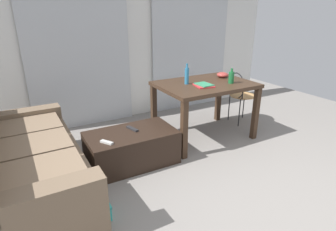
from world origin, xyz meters
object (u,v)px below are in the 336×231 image
Objects in this scene: couch at (27,165)px; bowl at (223,75)px; wire_chair at (240,92)px; tv_remote_secondary at (132,129)px; book_stack at (204,85)px; shoebox at (92,213)px; tv_remote_primary at (107,142)px; bottle_near at (231,77)px; coffee_table at (132,148)px; craft_table at (205,90)px; bottle_far at (187,75)px.

bowl is (2.70, 0.39, 0.52)m from couch.
wire_chair reaches higher than tv_remote_secondary.
book_stack is at bearing -152.86° from bowl.
wire_chair reaches higher than book_stack.
shoebox is at bearing -58.52° from couch.
tv_remote_primary is 0.80× the size of tv_remote_secondary.
wire_chair is 5.50× the size of tv_remote_primary.
wire_chair is 2.91m from shoebox.
bottle_near is at bearing -146.26° from wire_chair.
bottle_near reaches higher than coffee_table.
tv_remote_secondary is (-1.43, 0.04, -0.46)m from bottle_near.
bowl is (0.12, 0.32, -0.04)m from bottle_near.
bowl is 0.60m from book_stack.
craft_table is at bearing 6.18° from couch.
bottle_near is (-0.50, -0.33, 0.36)m from wire_chair.
book_stack is at bearing -56.50° from bottle_far.
bottle_near is 0.60m from bottle_far.
craft_table is at bearing -18.92° from tv_remote_primary.
craft_table reaches higher than tv_remote_secondary.
tv_remote_secondary is at bearing -172.75° from craft_table.
wire_chair is at bearing 7.42° from couch.
bottle_near is (0.29, -0.18, 0.19)m from craft_table.
bowl is at bearing 8.25° from couch.
tv_remote_primary is at bearing -167.00° from tv_remote_secondary.
couch reaches higher than shoebox.
bowl is at bearing 25.72° from shoebox.
craft_table is 7.62× the size of bowl.
bottle_near is 0.67× the size of shoebox.
craft_table is 1.58m from tv_remote_primary.
bottle_near reaches higher than shoebox.
craft_table is at bearing 27.10° from shoebox.
book_stack is (2.17, 0.12, 0.49)m from couch.
bottle_near is at bearing -26.56° from tv_remote_primary.
couch is at bearing -171.75° from bowl.
tv_remote_secondary is (0.04, 0.06, 0.21)m from coffee_table.
bottle_far is at bearing 163.24° from craft_table.
bowl is 1.11× the size of tv_remote_primary.
coffee_table is at bearing 2.15° from couch.
wire_chair reaches higher than couch.
craft_table is 0.83m from wire_chair.
bottle_near is 1.51m from tv_remote_secondary.
couch is 6.73× the size of shoebox.
craft_table is 8.46× the size of tv_remote_primary.
tv_remote_primary is at bearing -174.81° from bottle_near.
bowl reaches higher than tv_remote_secondary.
bottle_far is 2.08m from shoebox.
tv_remote_primary is 0.50× the size of shoebox.
bowl is (0.67, 0.07, -0.08)m from bottle_far.
bowl reaches higher than coffee_table.
tv_remote_primary is at bearing -167.17° from craft_table.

